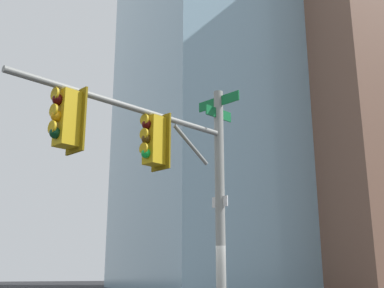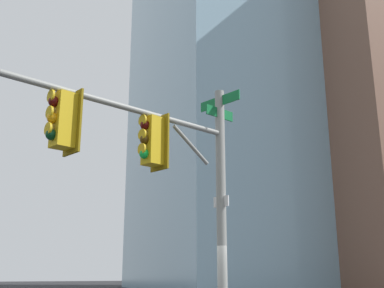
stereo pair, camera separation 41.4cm
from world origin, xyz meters
name	(u,v)px [view 2 (the right image)]	position (x,y,z in m)	size (l,w,h in m)	color
signal_pole_assembly	(165,168)	(-1.26, -1.06, 4.01)	(5.20, 2.67, 6.13)	gray
building_brick_nearside	(297,102)	(27.52, 37.87, 22.58)	(23.40, 16.09, 45.16)	#4C3328
building_glass_tower	(253,65)	(22.69, 40.26, 28.03)	(26.38, 28.64, 56.06)	#8CB2C6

